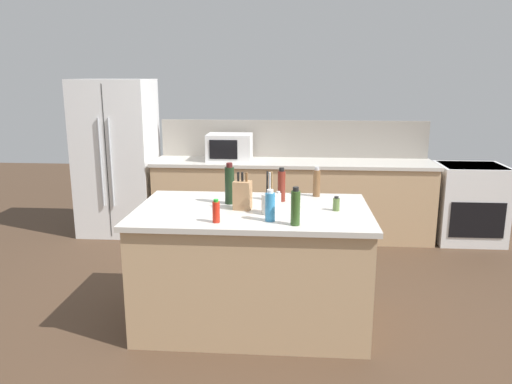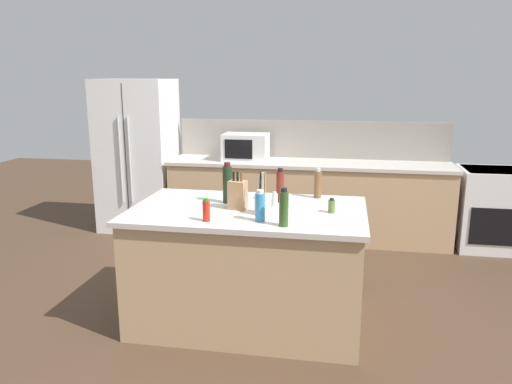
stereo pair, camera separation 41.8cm
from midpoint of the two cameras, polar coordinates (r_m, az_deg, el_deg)
The scene contains 17 objects.
ground_plane at distance 4.20m, azimuth 2.06°, elevation -14.42°, with size 14.00×14.00×0.00m, color #473323.
back_counter_run at distance 6.07m, azimuth 7.88°, elevation -0.96°, with size 3.35×0.66×0.94m.
wall_backsplash at distance 6.25m, azimuth 8.21°, elevation 5.96°, with size 3.31×0.03×0.46m, color gray.
kitchen_island at distance 4.00m, azimuth 2.12°, elevation -8.42°, with size 1.81×1.10×0.94m.
refrigerator at distance 6.47m, azimuth -11.57°, elevation 4.10°, with size 0.90×0.75×1.90m.
range_oven at distance 6.35m, azimuth 27.15°, elevation -1.73°, with size 0.76×0.65×0.92m.
microwave at distance 6.02m, azimuth 0.80°, elevation 5.15°, with size 0.53×0.39×0.32m.
knife_block at distance 3.81m, azimuth 1.02°, elevation -0.34°, with size 0.15×0.12×0.29m.
utensil_crock at distance 3.69m, azimuth 4.00°, elevation -1.34°, with size 0.12×0.12×0.32m.
vinegar_bottle at distance 4.04m, azimuth 5.73°, elevation 0.65°, with size 0.06×0.06×0.28m.
salt_shaker at distance 3.91m, azimuth 5.21°, elevation -0.92°, with size 0.05×0.05×0.12m.
dish_soap_bottle at distance 3.50m, azimuth 3.90°, elevation -1.71°, with size 0.07×0.07×0.23m.
olive_oil_bottle at distance 3.40m, azimuth 6.72°, elevation -1.89°, with size 0.06×0.06×0.27m.
pepper_grinder at distance 4.22m, azimuth 9.90°, elevation 0.89°, with size 0.06×0.06×0.25m.
spice_jar_oregano at distance 3.80m, azimuth 11.77°, elevation -1.62°, with size 0.05×0.05×0.11m.
hot_sauce_bottle at distance 3.50m, azimuth -2.32°, elevation -2.15°, with size 0.05×0.05×0.17m.
wine_bottle at distance 3.98m, azimuth -0.30°, elevation 0.89°, with size 0.08×0.08×0.33m.
Camera 2 is at (0.72, -3.66, 1.95)m, focal length 35.00 mm.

